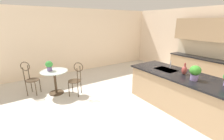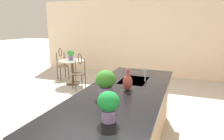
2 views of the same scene
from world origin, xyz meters
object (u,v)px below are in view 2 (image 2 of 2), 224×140
Objects in this scene: chair_by_island at (62,62)px; vase_on_counter at (128,82)px; potted_plant_counter_far at (109,104)px; potted_plant_on_table at (71,54)px; chair_near_window at (79,70)px; potted_plant_counter_near at (106,82)px; bistro_table at (72,70)px.

chair_by_island is 4.36m from vase_on_counter.
vase_on_counter reaches higher than potted_plant_counter_far.
potted_plant_on_table is at bearing -136.15° from vase_on_counter.
vase_on_counter reaches higher than chair_near_window.
potted_plant_counter_near is 1.16× the size of vase_on_counter.
vase_on_counter is (2.15, 2.00, 0.46)m from chair_near_window.
chair_near_window is at bearing -137.04° from vase_on_counter.
vase_on_counter reaches higher than potted_plant_on_table.
bistro_table is at bearing -136.17° from vase_on_counter.
potted_plant_counter_near reaches higher than potted_plant_counter_far.
chair_by_island is 3.62× the size of vase_on_counter.
chair_near_window reaches higher than bistro_table.
potted_plant_counter_far is (3.61, 2.69, 0.17)m from potted_plant_on_table.
chair_by_island is 4.50m from potted_plant_counter_near.
potted_plant_counter_near reaches higher than chair_near_window.
bistro_table is 3.67m from vase_on_counter.
potted_plant_counter_far is 0.84× the size of potted_plant_counter_near.
chair_by_island is at bearing -138.24° from potted_plant_counter_near.
potted_plant_on_table is at bearing -135.69° from bistro_table.
chair_near_window is 3.14m from potted_plant_counter_near.
potted_plant_counter_far is at bearing 34.39° from chair_near_window.
potted_plant_counter_near is (2.50, 1.83, 0.54)m from chair_near_window.
bistro_table is 0.75m from chair_by_island.
chair_near_window is 3.73m from potted_plant_counter_far.
potted_plant_counter_near is at bearing 38.50° from potted_plant_on_table.
potted_plant_counter_near is at bearing 41.76° from chair_by_island.
bistro_table is 4.41m from potted_plant_counter_far.
chair_near_window is at bearing 46.95° from potted_plant_on_table.
chair_by_island is 5.08m from potted_plant_counter_far.
chair_near_window is 1.00× the size of chair_by_island.
bistro_table is 2.78× the size of vase_on_counter.
potted_plant_counter_near is at bearing 36.24° from chair_near_window.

